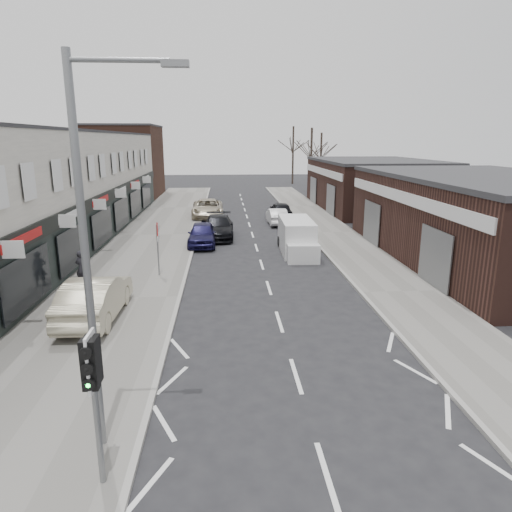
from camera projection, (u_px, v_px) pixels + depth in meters
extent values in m
plane|color=black|center=(309.00, 417.00, 11.10)|extent=(160.00, 160.00, 0.00)
cube|color=slate|center=(156.00, 235.00, 31.89)|extent=(5.50, 64.00, 0.12)
cube|color=slate|center=(332.00, 233.00, 32.74)|extent=(3.50, 64.00, 0.12)
cube|color=silver|center=(37.00, 190.00, 28.15)|extent=(8.00, 41.00, 7.10)
cube|color=#44271D|center=(124.00, 162.00, 52.69)|extent=(8.00, 10.00, 8.00)
cube|color=#381F19|center=(489.00, 221.00, 24.92)|extent=(10.00, 18.00, 4.50)
cube|color=#381F19|center=(373.00, 185.00, 44.25)|extent=(10.00, 16.00, 4.50)
cylinder|color=slate|center=(97.00, 413.00, 8.46)|extent=(0.12, 0.12, 3.00)
cube|color=silver|center=(92.00, 361.00, 8.20)|extent=(0.05, 0.55, 1.10)
cube|color=black|center=(90.00, 365.00, 8.09)|extent=(0.28, 0.22, 0.95)
sphere|color=#0CE533|center=(89.00, 383.00, 8.05)|extent=(0.18, 0.18, 0.18)
cube|color=black|center=(93.00, 358.00, 8.32)|extent=(0.26, 0.20, 0.90)
cylinder|color=slate|center=(86.00, 266.00, 8.99)|extent=(0.16, 0.16, 8.00)
cylinder|color=slate|center=(118.00, 60.00, 8.11)|extent=(1.80, 0.10, 0.10)
cube|color=slate|center=(175.00, 64.00, 8.19)|extent=(0.50, 0.22, 0.12)
cylinder|color=slate|center=(158.00, 250.00, 22.00)|extent=(0.07, 0.07, 2.50)
cube|color=white|center=(158.00, 238.00, 21.86)|extent=(0.04, 0.45, 0.25)
cube|color=white|center=(296.00, 236.00, 27.14)|extent=(1.91, 4.39, 1.99)
cube|color=white|center=(303.00, 254.00, 24.79)|extent=(1.77, 0.80, 1.04)
cylinder|color=black|center=(286.00, 253.00, 25.78)|extent=(0.21, 0.66, 0.66)
cylinder|color=black|center=(314.00, 252.00, 25.89)|extent=(0.21, 0.66, 0.66)
cylinder|color=black|center=(280.00, 241.00, 28.72)|extent=(0.21, 0.66, 0.66)
cylinder|color=black|center=(305.00, 241.00, 28.83)|extent=(0.21, 0.66, 0.66)
imported|color=#B8B093|center=(95.00, 298.00, 16.74)|extent=(1.78, 4.88, 1.60)
imported|color=#222127|center=(81.00, 268.00, 20.55)|extent=(0.68, 0.55, 1.62)
imported|color=#15123B|center=(202.00, 234.00, 28.94)|extent=(1.77, 4.30, 1.46)
imported|color=black|center=(218.00, 227.00, 31.27)|extent=(2.13, 5.13, 1.48)
imported|color=#B4A890|center=(208.00, 208.00, 39.35)|extent=(2.72, 5.71, 1.58)
imported|color=silver|center=(277.00, 216.00, 36.22)|extent=(1.42, 3.91, 1.28)
imported|color=black|center=(280.00, 210.00, 38.90)|extent=(1.76, 4.22, 1.43)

